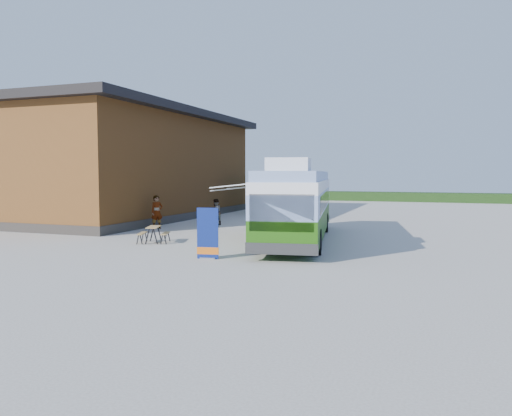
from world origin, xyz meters
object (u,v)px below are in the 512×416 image
at_px(picnic_table, 154,231).
at_px(slurry_tanker, 272,196).
at_px(person_b, 216,212).
at_px(person_a, 157,212).
at_px(banner, 208,238).
at_px(bus, 298,203).

relative_size(picnic_table, slurry_tanker, 0.26).
distance_m(person_b, slurry_tanker, 11.01).
bearing_deg(person_a, picnic_table, -114.39).
height_order(picnic_table, person_a, person_a).
bearing_deg(banner, picnic_table, 134.09).
xyz_separation_m(person_a, person_b, (2.39, 2.80, -0.15)).
bearing_deg(person_b, slurry_tanker, -169.03).
bearing_deg(slurry_tanker, bus, -73.64).
xyz_separation_m(bus, banner, (-1.77, -5.99, -1.01)).
height_order(bus, picnic_table, bus).
bearing_deg(banner, person_b, 103.34).
bearing_deg(picnic_table, banner, -55.98).
xyz_separation_m(bus, person_b, (-6.51, 4.96, -0.99)).
bearing_deg(slurry_tanker, person_a, -105.57).
distance_m(bus, person_a, 9.19).
bearing_deg(picnic_table, bus, 6.50).
bearing_deg(banner, bus, 63.50).
relative_size(picnic_table, person_b, 1.02).
height_order(bus, slurry_tanker, bus).
distance_m(banner, picnic_table, 5.15).
height_order(banner, person_b, banner).
height_order(picnic_table, person_b, person_b).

